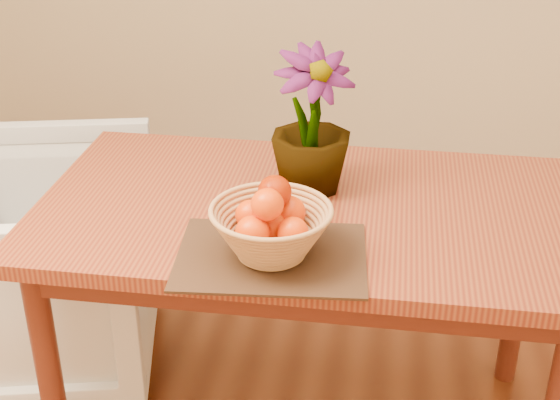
# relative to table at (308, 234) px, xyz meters

# --- Properties ---
(table) EXTENTS (1.40, 0.80, 0.75)m
(table) POSITION_rel_table_xyz_m (0.00, 0.00, 0.00)
(table) COLOR brown
(table) RESTS_ON floor
(placemat) EXTENTS (0.46, 0.36, 0.01)m
(placemat) POSITION_rel_table_xyz_m (-0.05, -0.27, 0.09)
(placemat) COLOR #3B2515
(placemat) RESTS_ON table
(wicker_basket) EXTENTS (0.28, 0.28, 0.11)m
(wicker_basket) POSITION_rel_table_xyz_m (-0.05, -0.27, 0.15)
(wicker_basket) COLOR tan
(wicker_basket) RESTS_ON placemat
(orange_pile) EXTENTS (0.18, 0.18, 0.14)m
(orange_pile) POSITION_rel_table_xyz_m (-0.05, -0.27, 0.20)
(orange_pile) COLOR red
(orange_pile) RESTS_ON wicker_basket
(potted_plant) EXTENTS (0.29, 0.29, 0.38)m
(potted_plant) POSITION_rel_table_xyz_m (-0.01, 0.09, 0.28)
(potted_plant) COLOR #183F12
(potted_plant) RESTS_ON table
(armchair) EXTENTS (0.90, 0.93, 0.81)m
(armchair) POSITION_rel_table_xyz_m (-0.91, 0.18, -0.26)
(armchair) COLOR #7C6656
(armchair) RESTS_ON floor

